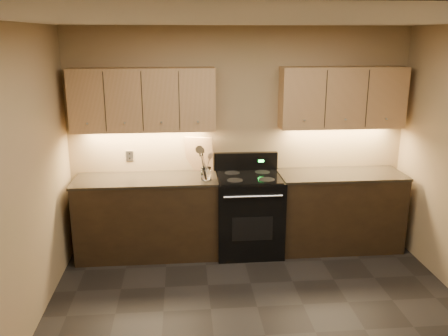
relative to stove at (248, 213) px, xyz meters
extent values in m
plane|color=black|center=(-0.08, -1.68, -0.48)|extent=(4.00, 4.00, 0.00)
plane|color=silver|center=(-0.08, -1.68, 2.12)|extent=(4.00, 4.00, 0.00)
cube|color=tan|center=(-0.08, 0.32, 0.82)|extent=(4.00, 0.04, 2.60)
cube|color=tan|center=(-2.08, -1.68, 0.82)|extent=(0.04, 4.00, 2.60)
cube|color=black|center=(-1.18, 0.02, -0.03)|extent=(1.60, 0.60, 0.90)
cube|color=#352E22|center=(-1.18, 0.02, 0.44)|extent=(1.62, 0.62, 0.03)
cube|color=black|center=(1.10, 0.02, -0.03)|extent=(1.44, 0.60, 0.90)
cube|color=#352E22|center=(1.10, 0.02, 0.44)|extent=(1.46, 0.62, 0.03)
cube|color=black|center=(0.00, -0.01, -0.02)|extent=(0.76, 0.65, 0.92)
cube|color=black|center=(0.00, -0.01, 0.45)|extent=(0.70, 0.60, 0.01)
cube|color=black|center=(0.00, 0.28, 0.55)|extent=(0.76, 0.07, 0.22)
cube|color=#19FF33|center=(0.18, 0.24, 0.56)|extent=(0.06, 0.00, 0.03)
cylinder|color=silver|center=(0.00, -0.35, 0.32)|extent=(0.65, 0.02, 0.02)
cube|color=black|center=(0.00, -0.33, -0.07)|extent=(0.46, 0.00, 0.28)
cylinder|color=black|center=(-0.18, -0.16, 0.45)|extent=(0.18, 0.18, 0.00)
cylinder|color=black|center=(0.18, -0.16, 0.45)|extent=(0.18, 0.18, 0.00)
cylinder|color=black|center=(-0.18, 0.14, 0.45)|extent=(0.18, 0.18, 0.00)
cylinder|color=black|center=(0.18, 0.14, 0.45)|extent=(0.18, 0.18, 0.00)
cube|color=tan|center=(-1.18, 0.17, 1.32)|extent=(1.60, 0.30, 0.70)
cube|color=tan|center=(1.10, 0.17, 1.32)|extent=(1.44, 0.30, 0.70)
cube|color=#B2B5BA|center=(-1.38, 0.31, 0.64)|extent=(0.08, 0.01, 0.12)
cylinder|color=white|center=(-0.50, -0.10, 0.52)|extent=(0.13, 0.13, 0.14)
cylinder|color=white|center=(-0.50, -0.10, 0.46)|extent=(0.11, 0.11, 0.02)
cube|color=tan|center=(-0.56, 0.27, 0.66)|extent=(0.34, 0.18, 0.42)
camera|label=1|loc=(-0.75, -5.18, 2.02)|focal=38.00mm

